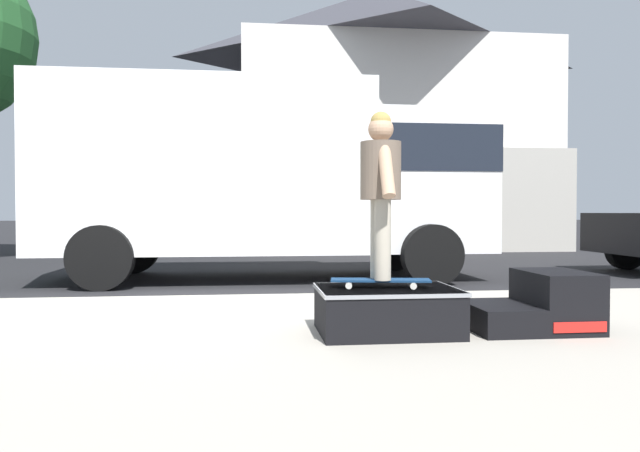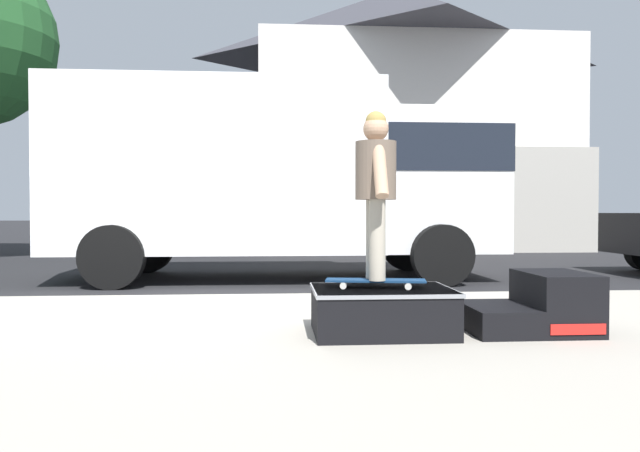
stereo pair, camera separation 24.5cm
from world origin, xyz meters
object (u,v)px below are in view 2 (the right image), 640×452
at_px(skate_box, 382,309).
at_px(skateboard, 375,281).
at_px(box_truck, 281,173).
at_px(kicker_ramp, 537,307).
at_px(skater_kid, 376,181).

distance_m(skate_box, skateboard, 0.23).
height_order(skate_box, box_truck, box_truck).
relative_size(kicker_ramp, skateboard, 1.21).
bearing_deg(kicker_ramp, box_truck, 111.51).
relative_size(skate_box, kicker_ramp, 1.12).
distance_m(kicker_ramp, skater_kid, 1.65).
xyz_separation_m(kicker_ramp, skateboard, (-1.31, 0.01, 0.22)).
height_order(skate_box, skater_kid, skater_kid).
xyz_separation_m(skate_box, kicker_ramp, (1.26, -0.00, 0.00)).
distance_m(kicker_ramp, box_truck, 5.64).
height_order(kicker_ramp, skateboard, kicker_ramp).
distance_m(skate_box, box_truck, 5.33).
height_order(skate_box, skateboard, skateboard).
xyz_separation_m(kicker_ramp, box_truck, (-2.01, 5.09, 1.38)).
bearing_deg(skate_box, box_truck, 98.32).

